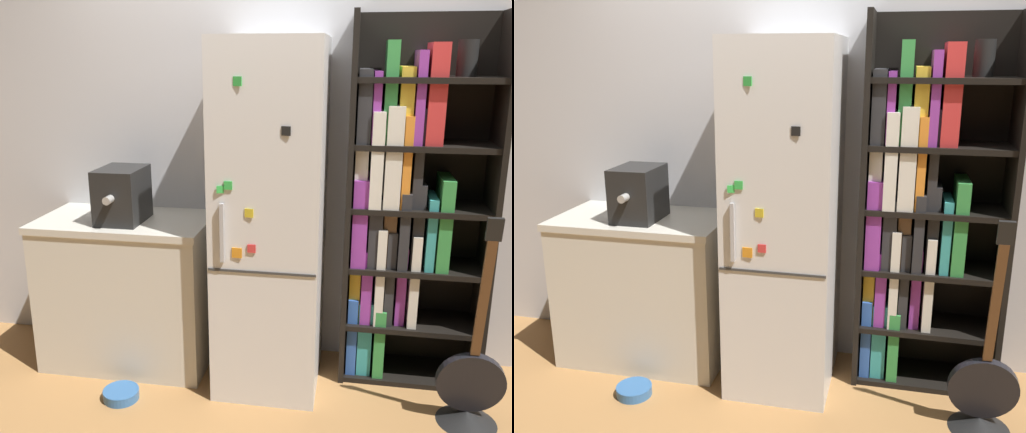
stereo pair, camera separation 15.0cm
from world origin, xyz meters
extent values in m
plane|color=#A87542|center=(0.00, 0.00, 0.00)|extent=(16.00, 16.00, 0.00)
cube|color=silver|center=(0.00, 0.47, 1.30)|extent=(8.00, 0.05, 2.60)
cube|color=silver|center=(0.00, 0.12, 0.95)|extent=(0.56, 0.66, 1.90)
cube|color=#333333|center=(0.00, -0.21, 0.77)|extent=(0.55, 0.01, 0.01)
cube|color=#B2B2B7|center=(-0.20, -0.22, 0.97)|extent=(0.02, 0.02, 0.30)
cube|color=green|center=(-0.16, -0.21, 1.21)|extent=(0.04, 0.01, 0.04)
cube|color=green|center=(-0.11, -0.21, 1.70)|extent=(0.04, 0.02, 0.04)
cube|color=orange|center=(-0.12, -0.21, 0.86)|extent=(0.05, 0.01, 0.05)
cube|color=black|center=(0.11, -0.21, 1.47)|extent=(0.04, 0.01, 0.04)
cube|color=red|center=(-0.05, -0.21, 0.89)|extent=(0.04, 0.01, 0.04)
cube|color=green|center=(-0.20, -0.21, 1.18)|extent=(0.04, 0.02, 0.04)
cube|color=yellow|center=(-0.06, -0.21, 1.07)|extent=(0.04, 0.01, 0.04)
cube|color=black|center=(0.41, 0.27, 1.02)|extent=(0.03, 0.36, 2.03)
cube|color=black|center=(1.16, 0.27, 1.02)|extent=(0.03, 0.36, 2.03)
cube|color=black|center=(0.79, 0.43, 1.02)|extent=(0.78, 0.03, 2.03)
cube|color=black|center=(0.79, 0.27, 0.01)|extent=(0.72, 0.33, 0.03)
cube|color=black|center=(0.79, 0.27, 0.34)|extent=(0.72, 0.33, 0.03)
cube|color=black|center=(0.79, 0.27, 0.68)|extent=(0.72, 0.33, 0.03)
cube|color=black|center=(0.79, 0.27, 1.02)|extent=(0.72, 0.33, 0.03)
cube|color=black|center=(0.79, 0.27, 1.35)|extent=(0.72, 0.33, 0.03)
cube|color=black|center=(0.79, 0.27, 1.69)|extent=(0.72, 0.33, 0.03)
cube|color=#2D59B2|center=(0.46, 0.27, 0.26)|extent=(0.05, 0.27, 0.46)
cube|color=teal|center=(0.54, 0.28, 0.25)|extent=(0.08, 0.27, 0.44)
cube|color=#338C3F|center=(0.62, 0.27, 0.23)|extent=(0.06, 0.29, 0.41)
cube|color=gold|center=(0.47, 0.27, 0.60)|extent=(0.06, 0.23, 0.50)
cube|color=purple|center=(0.53, 0.26, 0.57)|extent=(0.06, 0.26, 0.43)
cube|color=silver|center=(0.60, 0.28, 0.63)|extent=(0.05, 0.31, 0.56)
cube|color=#262628|center=(0.65, 0.27, 0.62)|extent=(0.05, 0.27, 0.54)
cube|color=purple|center=(0.72, 0.28, 0.58)|extent=(0.05, 0.25, 0.45)
cube|color=silver|center=(0.78, 0.26, 0.62)|extent=(0.05, 0.26, 0.53)
cube|color=purple|center=(0.48, 0.27, 0.93)|extent=(0.08, 0.31, 0.49)
cube|color=#262628|center=(0.56, 0.26, 0.89)|extent=(0.07, 0.26, 0.39)
cube|color=brown|center=(0.64, 0.27, 0.89)|extent=(0.07, 0.24, 0.40)
cube|color=#262628|center=(0.71, 0.27, 0.90)|extent=(0.05, 0.31, 0.42)
cube|color=#262628|center=(0.78, 0.28, 0.93)|extent=(0.06, 0.25, 0.47)
cube|color=teal|center=(0.85, 0.26, 0.89)|extent=(0.05, 0.26, 0.40)
cube|color=#338C3F|center=(0.92, 0.26, 0.94)|extent=(0.07, 0.27, 0.50)
cube|color=silver|center=(0.47, 0.27, 1.20)|extent=(0.07, 0.26, 0.34)
cube|color=silver|center=(0.55, 0.26, 1.28)|extent=(0.06, 0.30, 0.51)
cube|color=silver|center=(0.63, 0.27, 1.30)|extent=(0.08, 0.30, 0.54)
cube|color=orange|center=(0.70, 0.26, 1.27)|extent=(0.04, 0.27, 0.49)
cube|color=#262628|center=(0.76, 0.27, 1.29)|extent=(0.05, 0.25, 0.52)
cube|color=#262628|center=(0.47, 0.27, 1.56)|extent=(0.07, 0.29, 0.38)
cube|color=purple|center=(0.53, 0.27, 1.55)|extent=(0.04, 0.27, 0.37)
cube|color=#338C3F|center=(0.60, 0.26, 1.63)|extent=(0.06, 0.23, 0.52)
cube|color=gold|center=(0.68, 0.26, 1.56)|extent=(0.07, 0.24, 0.39)
cube|color=purple|center=(0.74, 0.27, 1.60)|extent=(0.04, 0.29, 0.47)
cube|color=red|center=(0.82, 0.26, 1.62)|extent=(0.09, 0.26, 0.50)
cylinder|color=black|center=(0.96, 0.27, 1.80)|extent=(0.10, 0.10, 0.18)
cube|color=beige|center=(-0.87, 0.17, 0.43)|extent=(0.97, 0.56, 0.86)
cube|color=beige|center=(-0.87, 0.17, 0.88)|extent=(0.99, 0.58, 0.04)
cube|color=black|center=(-0.85, 0.11, 1.05)|extent=(0.24, 0.31, 0.31)
cylinder|color=#A5A39E|center=(-0.85, -0.07, 1.07)|extent=(0.04, 0.06, 0.04)
cone|color=black|center=(1.06, -0.16, 0.03)|extent=(0.30, 0.30, 0.06)
cylinder|color=black|center=(1.06, -0.16, 0.23)|extent=(0.34, 0.09, 0.34)
cube|color=brown|center=(1.06, -0.23, 0.71)|extent=(0.04, 0.11, 0.62)
cube|color=black|center=(1.06, -0.28, 1.07)|extent=(0.07, 0.04, 0.11)
cylinder|color=#3366A5|center=(-0.77, -0.27, 0.03)|extent=(0.19, 0.19, 0.05)
torus|color=#3366A5|center=(-0.77, -0.27, 0.05)|extent=(0.20, 0.20, 0.01)
camera|label=1|loc=(0.44, -2.83, 1.81)|focal=40.00mm
camera|label=2|loc=(0.59, -2.80, 1.81)|focal=40.00mm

